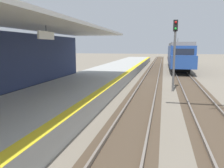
# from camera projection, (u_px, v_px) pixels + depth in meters

# --- Properties ---
(station_platform) EXTENTS (5.00, 80.00, 0.91)m
(station_platform) POSITION_uv_depth(u_px,v_px,m) (78.00, 89.00, 15.41)
(station_platform) COLOR #A8A8A3
(station_platform) RESTS_ON ground
(track_pair_nearest_platform) EXTENTS (2.34, 120.00, 0.16)m
(track_pair_nearest_platform) POSITION_uv_depth(u_px,v_px,m) (147.00, 87.00, 18.36)
(track_pair_nearest_platform) COLOR #4C3D2D
(track_pair_nearest_platform) RESTS_ON ground
(track_pair_middle) EXTENTS (2.34, 120.00, 0.16)m
(track_pair_middle) POSITION_uv_depth(u_px,v_px,m) (191.00, 89.00, 17.61)
(track_pair_middle) COLOR #4C3D2D
(track_pair_middle) RESTS_ON ground
(approaching_train) EXTENTS (2.93, 19.60, 4.76)m
(approaching_train) POSITION_uv_depth(u_px,v_px,m) (179.00, 54.00, 34.31)
(approaching_train) COLOR navy
(approaching_train) RESTS_ON ground
(rail_signal_post) EXTENTS (0.32, 0.34, 5.20)m
(rail_signal_post) POSITION_uv_depth(u_px,v_px,m) (175.00, 48.00, 16.44)
(rail_signal_post) COLOR #4C4C4C
(rail_signal_post) RESTS_ON ground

